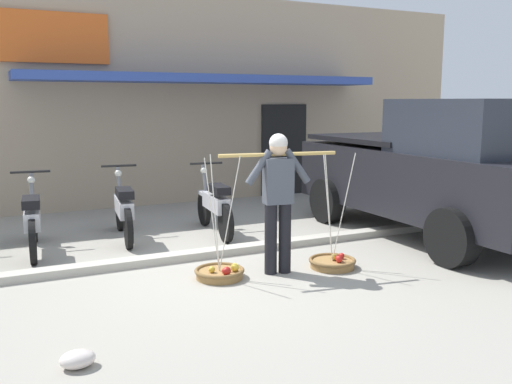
% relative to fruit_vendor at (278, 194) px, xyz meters
% --- Properties ---
extents(ground_plane, '(90.00, 90.00, 0.00)m').
position_rel_fruit_vendor_xyz_m(ground_plane, '(-0.46, 0.35, -0.98)').
color(ground_plane, '#9E998C').
extents(sidewalk_curb, '(20.00, 0.24, 0.10)m').
position_rel_fruit_vendor_xyz_m(sidewalk_curb, '(-0.46, 1.05, -0.93)').
color(sidewalk_curb, '#BAB4A5').
rests_on(sidewalk_curb, ground).
extents(fruit_vendor, '(1.44, 0.27, 1.70)m').
position_rel_fruit_vendor_xyz_m(fruit_vendor, '(0.00, 0.00, 0.00)').
color(fruit_vendor, black).
rests_on(fruit_vendor, ground).
extents(fruit_basket_left_side, '(0.59, 0.59, 1.45)m').
position_rel_fruit_vendor_xyz_m(fruit_basket_left_side, '(0.72, -0.11, -0.90)').
color(fruit_basket_left_side, '#9E7542').
rests_on(fruit_basket_left_side, ground).
extents(fruit_basket_right_side, '(0.59, 0.59, 1.45)m').
position_rel_fruit_vendor_xyz_m(fruit_basket_right_side, '(-0.72, 0.10, -0.90)').
color(fruit_basket_right_side, '#9E7542').
rests_on(fruit_basket_right_side, ground).
extents(motorcycle_second_in_row, '(0.54, 1.82, 1.09)m').
position_rel_fruit_vendor_xyz_m(motorcycle_second_in_row, '(-2.58, 2.30, -0.52)').
color(motorcycle_second_in_row, black).
rests_on(motorcycle_second_in_row, ground).
extents(motorcycle_third_in_row, '(0.54, 1.82, 1.09)m').
position_rel_fruit_vendor_xyz_m(motorcycle_third_in_row, '(-1.29, 2.51, -0.52)').
color(motorcycle_third_in_row, black).
rests_on(motorcycle_third_in_row, ground).
extents(motorcycle_end_of_row, '(0.54, 1.82, 1.09)m').
position_rel_fruit_vendor_xyz_m(motorcycle_end_of_row, '(0.08, 2.24, -0.52)').
color(motorcycle_end_of_row, black).
rests_on(motorcycle_end_of_row, ground).
extents(parked_truck, '(2.22, 4.75, 2.10)m').
position_rel_fruit_vendor_xyz_m(parked_truck, '(3.06, 0.57, 0.06)').
color(parked_truck, black).
rests_on(parked_truck, ground).
extents(storefront_building, '(13.00, 6.00, 4.20)m').
position_rel_fruit_vendor_xyz_m(storefront_building, '(0.94, 7.62, 1.13)').
color(storefront_building, tan).
rests_on(storefront_building, ground).
extents(plastic_litter_bag, '(0.28, 0.22, 0.14)m').
position_rel_fruit_vendor_xyz_m(plastic_litter_bag, '(-2.58, -1.49, -0.91)').
color(plastic_litter_bag, silver).
rests_on(plastic_litter_bag, ground).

